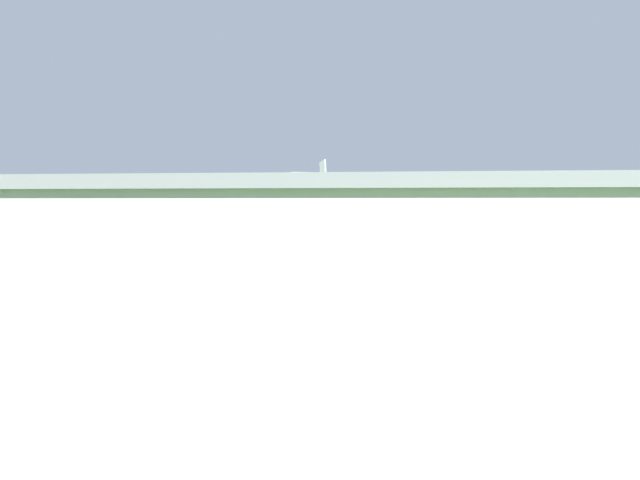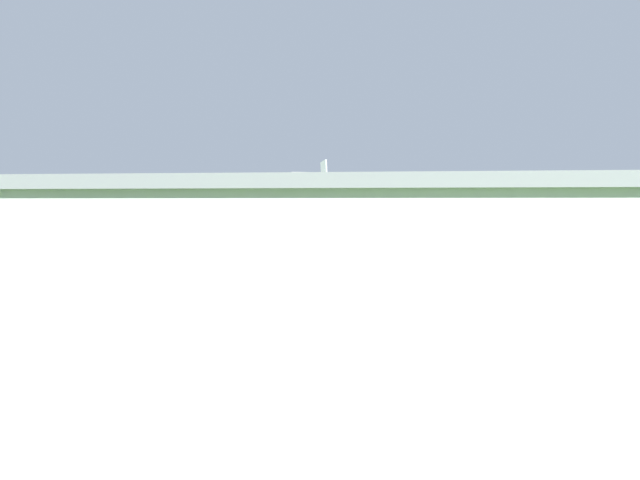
{
  "view_description": "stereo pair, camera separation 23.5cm",
  "coord_description": "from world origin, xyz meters",
  "px_view_note": "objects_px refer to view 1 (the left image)",
  "views": [
    {
      "loc": [
        -6.26,
        64.46,
        7.05
      ],
      "look_at": [
        3.08,
        12.0,
        4.97
      ],
      "focal_mm": 54.08,
      "sensor_mm": 36.0,
      "label": 1
    },
    {
      "loc": [
        -6.49,
        64.42,
        7.05
      ],
      "look_at": [
        3.08,
        12.0,
        4.97
      ],
      "focal_mm": 54.08,
      "sensor_mm": 36.0,
      "label": 2
    }
  ],
  "objects_px": {
    "biplane": "(337,188)",
    "person_watching_takeoff": "(122,334)",
    "person_beside_truck": "(612,345)",
    "hangar": "(242,310)"
  },
  "relations": [
    {
      "from": "hangar",
      "to": "person_beside_truck",
      "type": "bearing_deg",
      "value": -128.79
    },
    {
      "from": "hangar",
      "to": "person_watching_takeoff",
      "type": "distance_m",
      "value": 18.45
    },
    {
      "from": "hangar",
      "to": "person_beside_truck",
      "type": "xyz_separation_m",
      "value": [
        -12.45,
        -15.49,
        -2.98
      ]
    },
    {
      "from": "biplane",
      "to": "person_beside_truck",
      "type": "height_order",
      "value": "biplane"
    },
    {
      "from": "biplane",
      "to": "person_watching_takeoff",
      "type": "relative_size",
      "value": 4.53
    },
    {
      "from": "biplane",
      "to": "person_beside_truck",
      "type": "distance_m",
      "value": 28.91
    },
    {
      "from": "hangar",
      "to": "biplane",
      "type": "distance_m",
      "value": 39.0
    },
    {
      "from": "person_beside_truck",
      "to": "person_watching_takeoff",
      "type": "relative_size",
      "value": 1.04
    },
    {
      "from": "hangar",
      "to": "biplane",
      "type": "bearing_deg",
      "value": -85.06
    },
    {
      "from": "person_beside_truck",
      "to": "person_watching_takeoff",
      "type": "height_order",
      "value": "person_beside_truck"
    }
  ]
}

